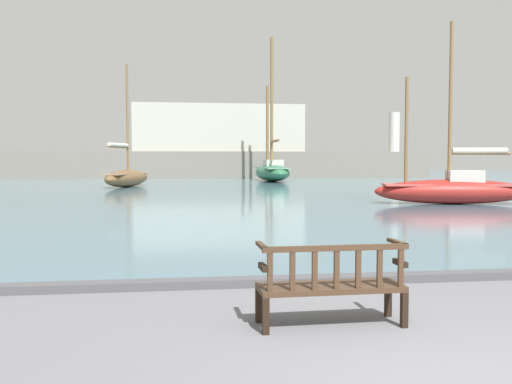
{
  "coord_description": "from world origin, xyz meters",
  "views": [
    {
      "loc": [
        -2.25,
        -4.21,
        1.83
      ],
      "look_at": [
        -0.29,
        10.0,
        1.0
      ],
      "focal_mm": 40.0,
      "sensor_mm": 36.0,
      "label": 1
    }
  ],
  "objects_px": {
    "sailboat_outer_port": "(127,177)",
    "sailboat_mid_port": "(453,188)",
    "park_bench": "(331,284)",
    "sailboat_mid_starboard": "(272,170)"
  },
  "relations": [
    {
      "from": "sailboat_mid_port",
      "to": "sailboat_outer_port",
      "type": "height_order",
      "value": "sailboat_outer_port"
    },
    {
      "from": "park_bench",
      "to": "sailboat_mid_starboard",
      "type": "distance_m",
      "value": 38.98
    },
    {
      "from": "sailboat_outer_port",
      "to": "sailboat_mid_starboard",
      "type": "bearing_deg",
      "value": 36.76
    },
    {
      "from": "sailboat_mid_starboard",
      "to": "park_bench",
      "type": "bearing_deg",
      "value": -98.47
    },
    {
      "from": "park_bench",
      "to": "sailboat_outer_port",
      "type": "distance_m",
      "value": 31.03
    },
    {
      "from": "park_bench",
      "to": "sailboat_mid_starboard",
      "type": "bearing_deg",
      "value": 81.53
    },
    {
      "from": "sailboat_outer_port",
      "to": "park_bench",
      "type": "bearing_deg",
      "value": -81.04
    },
    {
      "from": "park_bench",
      "to": "sailboat_outer_port",
      "type": "relative_size",
      "value": 0.21
    },
    {
      "from": "sailboat_outer_port",
      "to": "sailboat_mid_port",
      "type": "bearing_deg",
      "value": -48.81
    },
    {
      "from": "park_bench",
      "to": "sailboat_mid_starboard",
      "type": "relative_size",
      "value": 0.14
    }
  ]
}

